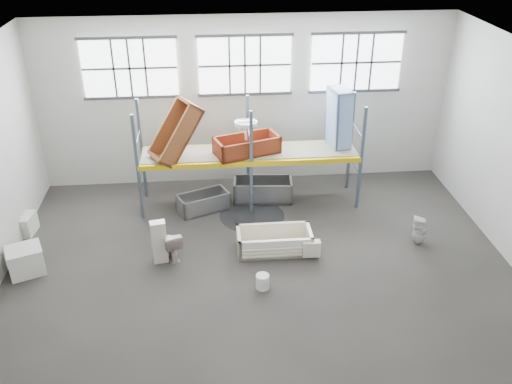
{
  "coord_description": "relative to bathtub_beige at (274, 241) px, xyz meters",
  "views": [
    {
      "loc": [
        -1.09,
        -10.36,
        7.91
      ],
      "look_at": [
        0.0,
        1.5,
        1.4
      ],
      "focal_mm": 38.72,
      "sensor_mm": 36.0,
      "label": 1
    }
  ],
  "objects": [
    {
      "name": "rack_upright_ra",
      "position": [
        2.59,
        1.9,
        1.23
      ],
      "size": [
        0.08,
        0.08,
        3.0
      ],
      "primitive_type": "cube",
      "color": "slate",
      "rests_on": "floor"
    },
    {
      "name": "rack_beam_front",
      "position": [
        -0.41,
        1.9,
        1.23
      ],
      "size": [
        6.0,
        0.1,
        0.14
      ],
      "primitive_type": "cube",
      "color": "yellow",
      "rests_on": "floor"
    },
    {
      "name": "bucket",
      "position": [
        -0.44,
        -1.48,
        -0.09
      ],
      "size": [
        0.34,
        0.34,
        0.35
      ],
      "primitive_type": "cylinder",
      "rotation": [
        0.0,
        0.0,
        -0.12
      ],
      "color": "white",
      "rests_on": "floor"
    },
    {
      "name": "carton_near",
      "position": [
        -5.9,
        -0.38,
        0.06
      ],
      "size": [
        0.97,
        0.9,
        0.66
      ],
      "primitive_type": "cube",
      "rotation": [
        0.0,
        0.0,
        0.38
      ],
      "color": "silver",
      "rests_on": "floor"
    },
    {
      "name": "bathtub_beige",
      "position": [
        0.0,
        0.0,
        0.0
      ],
      "size": [
        1.85,
        0.87,
        0.54
      ],
      "primitive_type": null,
      "rotation": [
        0.0,
        0.0,
        0.0
      ],
      "color": "#F5E6CE",
      "rests_on": "floor"
    },
    {
      "name": "window_right",
      "position": [
        2.79,
        3.94,
        3.33
      ],
      "size": [
        2.6,
        0.04,
        1.6
      ],
      "primitive_type": "cube",
      "color": "white",
      "rests_on": "wall_back"
    },
    {
      "name": "rack_upright_la",
      "position": [
        -3.41,
        1.9,
        1.23
      ],
      "size": [
        0.08,
        0.08,
        3.0
      ],
      "primitive_type": "cube",
      "color": "slate",
      "rests_on": "floor"
    },
    {
      "name": "blue_tub_upright",
      "position": [
        2.09,
        2.68,
        2.12
      ],
      "size": [
        0.67,
        0.88,
        1.71
      ],
      "primitive_type": null,
      "rotation": [
        0.0,
        1.54,
        0.18
      ],
      "color": "#7DA1D8",
      "rests_on": "shelf_deck"
    },
    {
      "name": "sink_in_tub",
      "position": [
        0.06,
        -0.25,
        -0.11
      ],
      "size": [
        0.4,
        0.4,
        0.14
      ],
      "primitive_type": "imported",
      "rotation": [
        0.0,
        0.0,
        -0.01
      ],
      "color": "beige",
      "rests_on": "bathtub_beige"
    },
    {
      "name": "rack_upright_rb",
      "position": [
        2.59,
        3.1,
        1.23
      ],
      "size": [
        0.08,
        0.08,
        3.0
      ],
      "primitive_type": "cube",
      "color": "slate",
      "rests_on": "floor"
    },
    {
      "name": "toilet_white",
      "position": [
        3.7,
        -0.03,
        0.1
      ],
      "size": [
        0.42,
        0.41,
        0.75
      ],
      "primitive_type": "imported",
      "rotation": [
        0.0,
        0.0,
        -1.83
      ],
      "color": "white",
      "rests_on": "floor"
    },
    {
      "name": "rust_tub_tilted",
      "position": [
        -2.38,
        2.37,
        2.02
      ],
      "size": [
        1.64,
        1.36,
        1.73
      ],
      "primitive_type": null,
      "rotation": [
        0.0,
        -0.96,
        0.45
      ],
      "color": "brown",
      "rests_on": "shelf_deck"
    },
    {
      "name": "rack_upright_ma",
      "position": [
        -0.41,
        1.9,
        1.23
      ],
      "size": [
        0.08,
        0.08,
        3.0
      ],
      "primitive_type": "cube",
      "color": "slate",
      "rests_on": "floor"
    },
    {
      "name": "steel_tub_right",
      "position": [
        -0.02,
        2.62,
        0.04
      ],
      "size": [
        1.74,
        0.92,
        0.62
      ],
      "primitive_type": null,
      "rotation": [
        0.0,
        0.0,
        -0.08
      ],
      "color": "#ABADB2",
      "rests_on": "floor"
    },
    {
      "name": "wet_patch",
      "position": [
        -0.41,
        1.7,
        -0.27
      ],
      "size": [
        1.8,
        1.8,
        0.0
      ],
      "primitive_type": "cylinder",
      "color": "black",
      "rests_on": "floor"
    },
    {
      "name": "cistern_tall",
      "position": [
        -2.8,
        -0.22,
        0.28
      ],
      "size": [
        0.39,
        0.3,
        1.11
      ],
      "primitive_type": "cube",
      "rotation": [
        0.0,
        0.0,
        0.19
      ],
      "color": "beige",
      "rests_on": "floor"
    },
    {
      "name": "rack_upright_lb",
      "position": [
        -3.41,
        3.1,
        1.23
      ],
      "size": [
        0.08,
        0.08,
        3.0
      ],
      "primitive_type": "cube",
      "color": "slate",
      "rests_on": "floor"
    },
    {
      "name": "window_left",
      "position": [
        -3.61,
        3.94,
        3.33
      ],
      "size": [
        2.6,
        0.04,
        1.6
      ],
      "primitive_type": "cube",
      "color": "white",
      "rests_on": "wall_back"
    },
    {
      "name": "rack_beam_back",
      "position": [
        -0.41,
        3.1,
        1.23
      ],
      "size": [
        6.0,
        0.1,
        0.14
      ],
      "primitive_type": "cube",
      "color": "yellow",
      "rests_on": "floor"
    },
    {
      "name": "ceiling",
      "position": [
        -0.41,
        -1.0,
        4.78
      ],
      "size": [
        12.0,
        10.0,
        0.1
      ],
      "primitive_type": "cube",
      "color": "silver",
      "rests_on": "ground"
    },
    {
      "name": "rack_upright_mb",
      "position": [
        -0.41,
        3.1,
        1.23
      ],
      "size": [
        0.08,
        0.08,
        3.0
      ],
      "primitive_type": "cube",
      "color": "slate",
      "rests_on": "floor"
    },
    {
      "name": "wall_front",
      "position": [
        -0.41,
        -6.05,
        2.23
      ],
      "size": [
        12.0,
        0.1,
        5.0
      ],
      "primitive_type": "cube",
      "color": "#B3B0A5",
      "rests_on": "ground"
    },
    {
      "name": "toilet_beige",
      "position": [
        -2.55,
        -0.08,
        0.1
      ],
      "size": [
        0.65,
        0.84,
        0.75
      ],
      "primitive_type": "imported",
      "rotation": [
        0.0,
        0.0,
        3.49
      ],
      "color": "beige",
      "rests_on": "floor"
    },
    {
      "name": "shelf_deck",
      "position": [
        -0.41,
        2.5,
        1.31
      ],
      "size": [
        5.9,
        1.1,
        0.03
      ],
      "primitive_type": "cube",
      "color": "gray",
      "rests_on": "floor"
    },
    {
      "name": "floor",
      "position": [
        -0.41,
        -1.0,
        -0.32
      ],
      "size": [
        12.0,
        10.0,
        0.1
      ],
      "primitive_type": "cube",
      "color": "#46403B",
      "rests_on": "ground"
    },
    {
      "name": "window_mid",
      "position": [
        -0.41,
        3.94,
        3.33
      ],
      "size": [
        2.6,
        0.04,
        1.6
      ],
      "primitive_type": "cube",
      "color": "white",
      "rests_on": "wall_back"
    },
    {
      "name": "cistern_spare",
      "position": [
        0.86,
        -0.43,
        0.01
      ],
      "size": [
        0.44,
        0.22,
        0.41
      ],
      "primitive_type": "cube",
      "rotation": [
        0.0,
        0.0,
        -0.04
      ],
      "color": "beige",
      "rests_on": "bathtub_beige"
    },
    {
      "name": "wall_back",
      "position": [
        -0.41,
        4.05,
        2.23
      ],
      "size": [
        12.0,
        0.1,
        5.0
      ],
      "primitive_type": "cube",
      "color": "#BAB7AC",
      "rests_on": "ground"
    },
    {
      "name": "sink_on_shelf",
      "position": [
        -0.52,
        2.22,
        1.82
      ],
      "size": [
        0.62,
        0.49,
        0.54
      ],
      "primitive_type": "imported",
      "rotation": [
        0.0,
        0.0,
        0.03
      ],
      "color": "white",
      "rests_on": "rust_tub_flat"
    },
    {
      "name": "carton_far",
      "position": [
        -6.48,
        1.4,
        -0.01
      ],
      "size": [
        0.7,
        0.7,
        0.52
      ],
      "primitive_type": "cube",
      "rotation": [
        0.0,
        0.0,
        -0.12
      ],
      "color": "silver",
      "rests_on": "floor"
    },
    {
      "name": "rust_tub_flat",
      "position": [
        -0.49,
        2.41,
        1.55
      ],
      "size": [
        1.9,
        1.32,
        0.49
      ],
      "primitive_type": null,
      "rotation": [
        0.0,
        0.0,
        0.32
      ],
      "color": "#98380E",
      "rests_on": "shelf_deck"
    },
    {
      "name": "steel_tub_left",
      "position": [
        -1.74,
        2.14,
        -0.02
      ],
      "size": [
        1.53,
        1.13,
        0.51
      ],
      "primitive_type": null,
      "rotation": [
        0.0,
        0.0,
        0.39
      ],
      "color": "#B7B9BF",
      "rests_on": "floor"
    }
  ]
}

